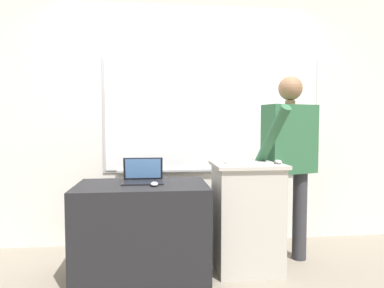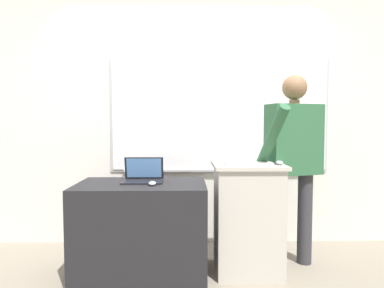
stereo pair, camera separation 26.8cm
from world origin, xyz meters
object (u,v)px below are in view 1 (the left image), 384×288
side_desk (142,230)px  wireless_keyboard (248,163)px  computer_mouse_by_keyboard (278,162)px  laptop (143,175)px  computer_mouse_by_laptop (154,184)px  person_presenter (290,154)px  lectern_podium (247,216)px

side_desk → wireless_keyboard: wireless_keyboard is taller
wireless_keyboard → computer_mouse_by_keyboard: size_ratio=3.96×
computer_mouse_by_keyboard → laptop: bearing=174.6°
wireless_keyboard → computer_mouse_by_laptop: 0.81m
person_presenter → computer_mouse_by_keyboard: (-0.18, -0.19, -0.05)m
side_desk → computer_mouse_by_laptop: 0.43m
person_presenter → computer_mouse_by_laptop: (-1.22, -0.27, -0.20)m
wireless_keyboard → computer_mouse_by_laptop: wireless_keyboard is taller
side_desk → computer_mouse_by_laptop: computer_mouse_by_laptop is taller
computer_mouse_by_laptop → computer_mouse_by_keyboard: (1.05, 0.08, 0.16)m
lectern_podium → laptop: size_ratio=2.73×
laptop → computer_mouse_by_keyboard: 1.15m
computer_mouse_by_keyboard → wireless_keyboard: bearing=176.7°
side_desk → person_presenter: person_presenter is taller
wireless_keyboard → person_presenter: bearing=22.1°
laptop → wireless_keyboard: bearing=-6.0°
lectern_podium → laptop: laptop is taller
laptop → computer_mouse_by_laptop: size_ratio=3.42×
person_presenter → wireless_keyboard: 0.47m
laptop → wireless_keyboard: (0.89, -0.09, 0.11)m
side_desk → laptop: bearing=85.7°
person_presenter → computer_mouse_by_laptop: 1.27m
lectern_podium → computer_mouse_by_keyboard: bearing=-18.4°
person_presenter → laptop: size_ratio=4.97×
lectern_podium → computer_mouse_by_laptop: size_ratio=9.32×
person_presenter → computer_mouse_by_laptop: person_presenter is taller
laptop → wireless_keyboard: laptop is taller
side_desk → computer_mouse_by_keyboard: (1.15, -0.02, 0.56)m
lectern_podium → person_presenter: bearing=14.3°
side_desk → computer_mouse_by_laptop: size_ratio=10.72×
person_presenter → laptop: (-1.32, -0.08, -0.16)m
lectern_podium → side_desk: size_ratio=0.87×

